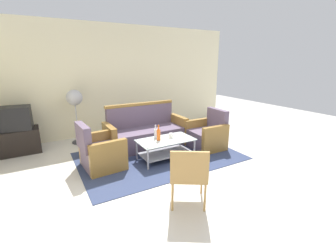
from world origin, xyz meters
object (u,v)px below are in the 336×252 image
at_px(coffee_table, 166,146).
at_px(television, 15,118).
at_px(armchair_right, 207,135).
at_px(bottle_orange, 159,135).
at_px(cup, 171,136).
at_px(wicker_chair, 189,172).
at_px(tv_stand, 19,141).
at_px(pedestal_fan, 75,101).
at_px(armchair_left, 101,153).
at_px(bottle_clear, 156,133).
at_px(couch, 146,133).

distance_m(coffee_table, television, 3.16).
xyz_separation_m(armchair_right, bottle_orange, (-1.25, -0.05, 0.24)).
distance_m(armchair_right, television, 4.06).
xyz_separation_m(cup, wicker_chair, (-0.63, -1.52, 0.03)).
relative_size(tv_stand, television, 1.27).
bearing_deg(armchair_right, coffee_table, 95.28).
relative_size(armchair_right, coffee_table, 0.77).
bearing_deg(cup, bottle_orange, 178.98).
height_order(cup, pedestal_fan, pedestal_fan).
xyz_separation_m(armchair_left, armchair_right, (2.32, -0.17, 0.00)).
relative_size(cup, wicker_chair, 0.12).
height_order(armchair_left, armchair_right, same).
bearing_deg(cup, armchair_right, 3.47).
distance_m(armchair_left, television, 2.11).
height_order(bottle_clear, pedestal_fan, pedestal_fan).
bearing_deg(bottle_clear, pedestal_fan, 125.42).
height_order(bottle_orange, pedestal_fan, pedestal_fan).
bearing_deg(television, coffee_table, 148.66).
height_order(coffee_table, tv_stand, tv_stand).
height_order(armchair_right, coffee_table, armchair_right).
relative_size(armchair_left, bottle_clear, 3.15).
bearing_deg(wicker_chair, armchair_right, 76.68).
bearing_deg(pedestal_fan, armchair_left, -85.56).
xyz_separation_m(cup, pedestal_fan, (-1.48, 1.85, 0.55)).
height_order(bottle_clear, wicker_chair, wicker_chair).
distance_m(armchair_left, bottle_orange, 1.12).
bearing_deg(coffee_table, armchair_right, 4.49).
relative_size(tv_stand, pedestal_fan, 0.63).
bearing_deg(tv_stand, cup, -33.92).
xyz_separation_m(couch, coffee_table, (0.04, -0.84, -0.04)).
xyz_separation_m(bottle_clear, bottle_orange, (-0.01, -0.14, 0.01)).
bearing_deg(pedestal_fan, tv_stand, -177.61).
relative_size(coffee_table, tv_stand, 1.38).
bearing_deg(armchair_left, bottle_clear, 81.42).
height_order(couch, bottle_clear, couch).
distance_m(armchair_right, pedestal_fan, 3.12).
xyz_separation_m(bottle_clear, tv_stand, (-2.40, 1.65, -0.25)).
xyz_separation_m(bottle_clear, cup, (0.27, -0.15, -0.05)).
relative_size(armchair_left, coffee_table, 0.77).
bearing_deg(coffee_table, cup, 11.52).
bearing_deg(coffee_table, bottle_orange, 166.52).
bearing_deg(armchair_left, tv_stand, -144.17).
distance_m(bottle_clear, cup, 0.31).
relative_size(couch, coffee_table, 1.64).
height_order(tv_stand, wicker_chair, wicker_chair).
relative_size(armchair_left, television, 1.34).
bearing_deg(tv_stand, armchair_left, -49.86).
distance_m(television, pedestal_fan, 1.22).
relative_size(bottle_orange, wicker_chair, 0.36).
bearing_deg(wicker_chair, pedestal_fan, 136.08).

